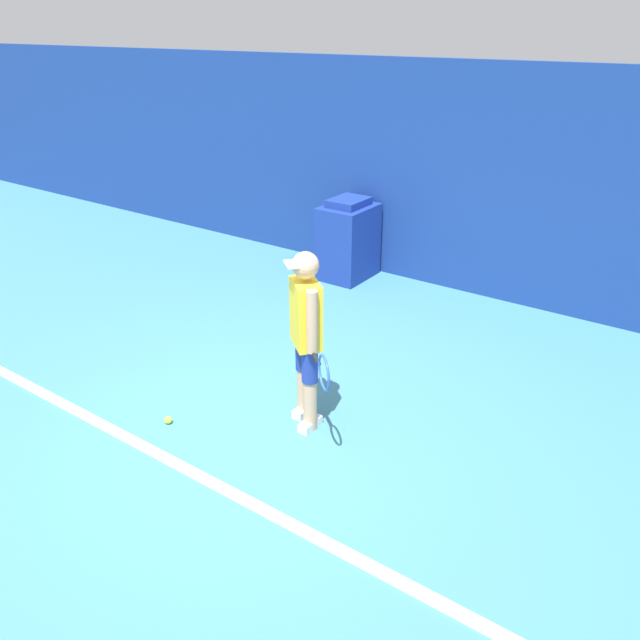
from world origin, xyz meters
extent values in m
plane|color=teal|center=(0.00, 0.00, 0.00)|extent=(24.00, 24.00, 0.00)
cube|color=navy|center=(0.00, 4.08, 1.42)|extent=(24.00, 0.10, 2.83)
cube|color=white|center=(0.00, -0.65, 0.01)|extent=(21.60, 0.10, 0.01)
cylinder|color=tan|center=(0.21, 0.51, 0.24)|extent=(0.12, 0.12, 0.48)
cylinder|color=navy|center=(0.21, 0.51, 0.62)|extent=(0.14, 0.14, 0.29)
cube|color=white|center=(0.21, 0.51, 0.04)|extent=(0.10, 0.24, 0.08)
cylinder|color=tan|center=(0.38, 0.37, 0.24)|extent=(0.12, 0.12, 0.48)
cylinder|color=navy|center=(0.38, 0.37, 0.62)|extent=(0.14, 0.14, 0.29)
cube|color=white|center=(0.38, 0.37, 0.04)|extent=(0.10, 0.24, 0.08)
cube|color=yellow|center=(0.30, 0.44, 1.05)|extent=(0.39, 0.37, 0.57)
sphere|color=tan|center=(0.30, 0.44, 1.48)|extent=(0.22, 0.22, 0.22)
cube|color=white|center=(0.23, 0.36, 1.50)|extent=(0.22, 0.21, 0.02)
cylinder|color=tan|center=(0.14, 0.57, 1.07)|extent=(0.09, 0.09, 0.54)
cylinder|color=tan|center=(0.45, 0.32, 1.07)|extent=(0.09, 0.09, 0.54)
cylinder|color=black|center=(0.53, 0.25, 0.80)|extent=(0.18, 0.16, 0.03)
torus|color=#2851B2|center=(0.72, 0.10, 0.80)|extent=(0.24, 0.20, 0.29)
sphere|color=#D1E533|center=(-0.69, -0.30, 0.03)|extent=(0.07, 0.07, 0.07)
cube|color=navy|center=(-1.32, 3.59, 0.50)|extent=(0.60, 0.77, 1.00)
cube|color=navy|center=(-1.32, 3.59, 1.05)|extent=(0.42, 0.54, 0.10)
camera|label=1|loc=(3.05, -3.27, 3.21)|focal=35.00mm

